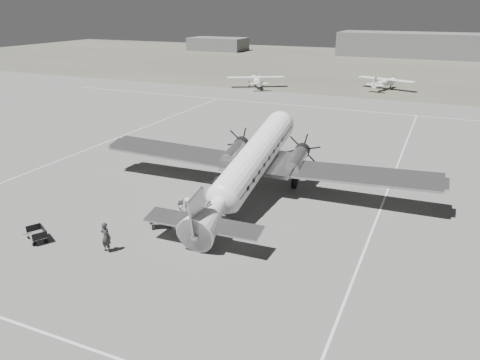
# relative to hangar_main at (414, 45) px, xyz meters

# --- Properties ---
(ground) EXTENTS (260.00, 260.00, 0.00)m
(ground) POSITION_rel_hangar_main_xyz_m (-5.00, -120.00, -3.30)
(ground) COLOR slate
(ground) RESTS_ON ground
(taxi_line_near) EXTENTS (60.00, 0.15, 0.01)m
(taxi_line_near) POSITION_rel_hangar_main_xyz_m (-5.00, -134.00, -3.29)
(taxi_line_near) COLOR silver
(taxi_line_near) RESTS_ON ground
(taxi_line_right) EXTENTS (0.15, 80.00, 0.01)m
(taxi_line_right) POSITION_rel_hangar_main_xyz_m (7.00, -120.00, -3.29)
(taxi_line_right) COLOR silver
(taxi_line_right) RESTS_ON ground
(taxi_line_left) EXTENTS (0.15, 60.00, 0.01)m
(taxi_line_left) POSITION_rel_hangar_main_xyz_m (-23.00, -110.00, -3.29)
(taxi_line_left) COLOR silver
(taxi_line_left) RESTS_ON ground
(taxi_line_horizon) EXTENTS (90.00, 0.15, 0.01)m
(taxi_line_horizon) POSITION_rel_hangar_main_xyz_m (-5.00, -80.00, -3.29)
(taxi_line_horizon) COLOR silver
(taxi_line_horizon) RESTS_ON ground
(grass_infield) EXTENTS (260.00, 90.00, 0.01)m
(grass_infield) POSITION_rel_hangar_main_xyz_m (-5.00, -25.00, -3.30)
(grass_infield) COLOR #5A594C
(grass_infield) RESTS_ON ground
(hangar_main) EXTENTS (42.00, 14.00, 6.60)m
(hangar_main) POSITION_rel_hangar_main_xyz_m (0.00, 0.00, 0.00)
(hangar_main) COLOR #5E5E5E
(hangar_main) RESTS_ON ground
(shed_secondary) EXTENTS (18.00, 10.00, 4.00)m
(shed_secondary) POSITION_rel_hangar_main_xyz_m (-60.00, -5.00, -1.30)
(shed_secondary) COLOR #5B5B5B
(shed_secondary) RESTS_ON ground
(dc3_airliner) EXTENTS (28.39, 20.13, 5.30)m
(dc3_airliner) POSITION_rel_hangar_main_xyz_m (-2.54, -115.54, -0.65)
(dc3_airliner) COLOR #A9A9AC
(dc3_airliner) RESTS_ON ground
(light_plane_left) EXTENTS (13.22, 12.47, 2.16)m
(light_plane_left) POSITION_rel_hangar_main_xyz_m (-21.35, -67.64, -2.22)
(light_plane_left) COLOR white
(light_plane_left) RESTS_ON ground
(light_plane_right) EXTENTS (12.32, 11.07, 2.13)m
(light_plane_right) POSITION_rel_hangar_main_xyz_m (0.14, -60.51, -2.23)
(light_plane_right) COLOR white
(light_plane_right) RESTS_ON ground
(baggage_cart_near) EXTENTS (1.93, 1.80, 0.89)m
(baggage_cart_near) POSITION_rel_hangar_main_xyz_m (-6.13, -122.53, -2.85)
(baggage_cart_near) COLOR #5B5B5B
(baggage_cart_near) RESTS_ON ground
(baggage_cart_far) EXTENTS (1.90, 1.72, 0.88)m
(baggage_cart_far) POSITION_rel_hangar_main_xyz_m (-12.20, -127.44, -2.86)
(baggage_cart_far) COLOR #5B5B5B
(baggage_cart_far) RESTS_ON ground
(ground_crew) EXTENTS (0.73, 0.51, 1.93)m
(ground_crew) POSITION_rel_hangar_main_xyz_m (-7.31, -126.73, -2.33)
(ground_crew) COLOR #292929
(ground_crew) RESTS_ON ground
(ramp_agent) EXTENTS (0.84, 0.97, 1.70)m
(ramp_agent) POSITION_rel_hangar_main_xyz_m (-5.33, -121.15, -2.45)
(ramp_agent) COLOR silver
(ramp_agent) RESTS_ON ground
(passenger) EXTENTS (0.80, 0.94, 1.63)m
(passenger) POSITION_rel_hangar_main_xyz_m (-5.07, -120.76, -2.49)
(passenger) COLOR silver
(passenger) RESTS_ON ground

